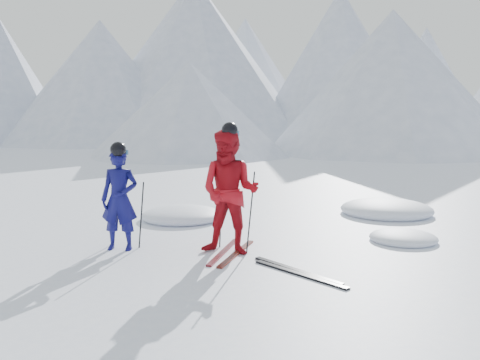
% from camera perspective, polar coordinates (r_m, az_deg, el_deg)
% --- Properties ---
extents(ground, '(160.00, 160.00, 0.00)m').
position_cam_1_polar(ground, '(8.14, 10.37, -8.80)').
color(ground, white).
rests_on(ground, ground).
extents(skier_blue, '(0.73, 0.60, 1.70)m').
position_cam_1_polar(skier_blue, '(8.69, -13.38, -2.14)').
color(skier_blue, '#0D0D51').
rests_on(skier_blue, ground).
extents(skier_red, '(1.12, 0.95, 2.03)m').
position_cam_1_polar(skier_red, '(8.18, -1.15, -1.37)').
color(skier_red, '#A90D17').
rests_on(skier_red, ground).
extents(pole_blue_left, '(0.11, 0.08, 1.13)m').
position_cam_1_polar(pole_blue_left, '(9.04, -14.17, -3.64)').
color(pole_blue_left, black).
rests_on(pole_blue_left, ground).
extents(pole_blue_right, '(0.11, 0.07, 1.13)m').
position_cam_1_polar(pole_blue_right, '(8.77, -11.02, -3.88)').
color(pole_blue_right, black).
rests_on(pole_blue_right, ground).
extents(pole_red_left, '(0.13, 0.10, 1.35)m').
position_cam_1_polar(pole_red_left, '(8.59, -2.14, -3.25)').
color(pole_red_left, black).
rests_on(pole_red_left, ground).
extents(pole_red_right, '(0.13, 0.09, 1.35)m').
position_cam_1_polar(pole_red_right, '(8.23, 1.19, -3.69)').
color(pole_red_right, black).
rests_on(pole_red_right, ground).
extents(ski_worn_left, '(0.48, 1.67, 0.03)m').
position_cam_1_polar(ski_worn_left, '(8.44, -1.86, -8.04)').
color(ski_worn_left, black).
rests_on(ski_worn_left, ground).
extents(ski_worn_right, '(0.37, 1.69, 0.03)m').
position_cam_1_polar(ski_worn_right, '(8.33, -0.40, -8.23)').
color(ski_worn_right, black).
rests_on(ski_worn_right, ground).
extents(ski_loose_a, '(1.59, 0.77, 0.03)m').
position_cam_1_polar(ski_loose_a, '(7.48, 6.31, -10.03)').
color(ski_loose_a, black).
rests_on(ski_loose_a, ground).
extents(ski_loose_b, '(1.61, 0.72, 0.03)m').
position_cam_1_polar(ski_loose_b, '(7.31, 6.64, -10.44)').
color(ski_loose_b, black).
rests_on(ski_loose_b, ground).
extents(snow_lumps, '(6.15, 4.62, 0.46)m').
position_cam_1_polar(snow_lumps, '(11.43, 8.93, -4.23)').
color(snow_lumps, white).
rests_on(snow_lumps, ground).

